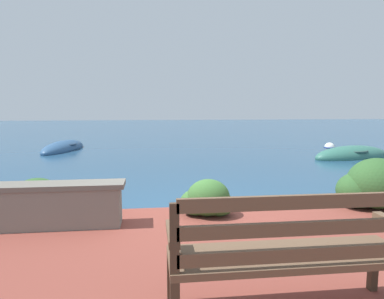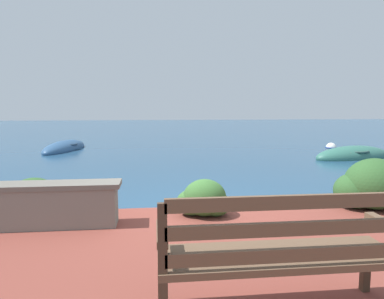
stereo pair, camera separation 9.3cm
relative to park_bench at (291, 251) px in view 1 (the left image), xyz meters
The scene contains 9 objects.
ground_plane 2.86m from the park_bench, 94.91° to the left, with size 80.00×80.00×0.00m.
park_bench is the anchor object (origin of this frame).
stone_wall 3.25m from the park_bench, 139.77° to the left, with size 2.37×0.39×0.55m.
hedge_clump_far_left 3.44m from the park_bench, 135.71° to the left, with size 0.82×0.59×0.56m.
hedge_clump_left 2.34m from the park_bench, 94.98° to the left, with size 0.74×0.53×0.50m.
hedge_clump_centre 3.30m from the park_bench, 45.85° to the left, with size 1.09×0.79×0.74m.
rowboat_nearest 10.20m from the park_bench, 55.95° to the left, with size 3.07×1.61×0.73m.
rowboat_mid 12.56m from the park_bench, 110.62° to the left, with size 1.54×3.30×0.66m.
mooring_buoy 12.44m from the park_bench, 60.13° to the left, with size 0.44×0.44×0.40m.
Camera 1 is at (-0.71, -4.93, 1.70)m, focal length 32.00 mm.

